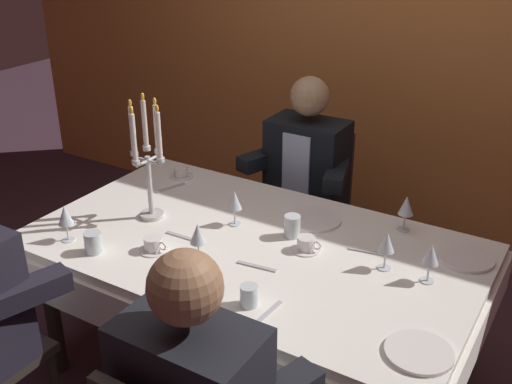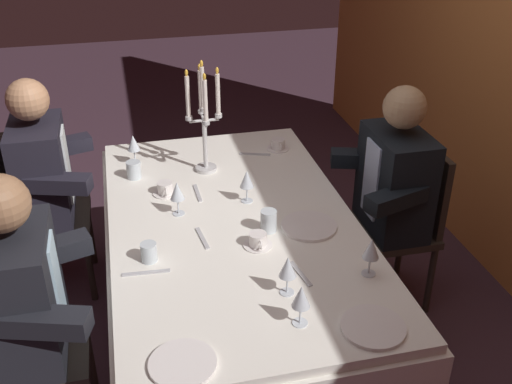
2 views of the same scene
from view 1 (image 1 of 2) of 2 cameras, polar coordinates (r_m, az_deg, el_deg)
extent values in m
plane|color=#3F2934|center=(3.08, -0.33, -16.69)|extent=(12.00, 12.00, 0.00)
cube|color=#CB7939|center=(3.87, 12.98, 14.08)|extent=(6.00, 0.12, 2.70)
cube|color=white|center=(2.65, -0.37, -5.04)|extent=(1.90, 1.10, 0.04)
cube|color=white|center=(2.71, -0.36, -7.05)|extent=(1.94, 1.14, 0.18)
cylinder|color=#2E2722|center=(3.06, -18.39, -10.19)|extent=(0.07, 0.07, 0.70)
cylinder|color=#2E2722|center=(3.57, -8.14, -3.66)|extent=(0.07, 0.07, 0.70)
cylinder|color=#2E2722|center=(2.95, 18.45, -11.62)|extent=(0.07, 0.07, 0.70)
cylinder|color=silver|center=(2.89, -9.60, -2.09)|extent=(0.11, 0.11, 0.02)
cylinder|color=silver|center=(2.82, -9.81, 0.62)|extent=(0.02, 0.02, 0.28)
cylinder|color=silver|center=(2.75, -10.09, 4.03)|extent=(0.04, 0.04, 0.02)
cylinder|color=white|center=(2.72, -10.27, 6.25)|extent=(0.02, 0.02, 0.21)
ellipsoid|color=yellow|center=(2.68, -10.46, 8.67)|extent=(0.02, 0.02, 0.03)
cylinder|color=silver|center=(2.75, -9.40, 2.72)|extent=(0.07, 0.01, 0.01)
cylinder|color=silver|center=(2.72, -8.82, 2.96)|extent=(0.04, 0.04, 0.02)
cylinder|color=white|center=(2.68, -8.98, 5.19)|extent=(0.02, 0.02, 0.21)
ellipsoid|color=yellow|center=(2.64, -9.16, 7.64)|extent=(0.02, 0.02, 0.03)
cylinder|color=silver|center=(2.80, -9.50, 3.13)|extent=(0.01, 0.07, 0.01)
cylinder|color=silver|center=(2.82, -9.04, 3.75)|extent=(0.04, 0.04, 0.02)
cylinder|color=white|center=(2.78, -9.20, 5.92)|extent=(0.02, 0.02, 0.21)
ellipsoid|color=yellow|center=(2.74, -9.37, 8.28)|extent=(0.02, 0.02, 0.03)
cylinder|color=silver|center=(2.80, -10.58, 3.02)|extent=(0.07, 0.01, 0.01)
cylinder|color=silver|center=(2.82, -11.19, 3.54)|extent=(0.04, 0.04, 0.02)
cylinder|color=white|center=(2.78, -11.38, 5.70)|extent=(0.02, 0.02, 0.21)
ellipsoid|color=yellow|center=(2.74, -11.59, 8.07)|extent=(0.02, 0.02, 0.03)
cylinder|color=silver|center=(2.75, -10.50, 2.62)|extent=(0.01, 0.08, 0.01)
cylinder|color=silver|center=(2.72, -11.05, 2.74)|extent=(0.04, 0.04, 0.02)
cylinder|color=white|center=(2.68, -11.24, 4.97)|extent=(0.02, 0.02, 0.21)
ellipsoid|color=yellow|center=(2.64, -11.46, 7.42)|extent=(0.02, 0.02, 0.03)
cylinder|color=white|center=(2.83, 5.40, -2.51)|extent=(0.25, 0.25, 0.01)
cylinder|color=white|center=(2.11, 14.85, -14.14)|extent=(0.22, 0.22, 0.01)
cylinder|color=white|center=(2.66, 18.83, -5.77)|extent=(0.23, 0.23, 0.01)
cylinder|color=silver|center=(2.52, 11.76, -6.88)|extent=(0.06, 0.06, 0.00)
cylinder|color=silver|center=(2.50, 11.83, -6.11)|extent=(0.01, 0.01, 0.07)
cone|color=silver|center=(2.46, 12.00, -4.51)|extent=(0.07, 0.07, 0.08)
cylinder|color=#E0D172|center=(2.47, 11.95, -5.01)|extent=(0.04, 0.04, 0.03)
cylinder|color=silver|center=(2.53, -5.30, -6.20)|extent=(0.06, 0.06, 0.00)
cylinder|color=silver|center=(2.51, -5.34, -5.43)|extent=(0.01, 0.01, 0.07)
cone|color=silver|center=(2.47, -5.41, -3.83)|extent=(0.07, 0.07, 0.08)
cylinder|color=#E0D172|center=(2.48, -5.39, -4.33)|extent=(0.04, 0.04, 0.03)
cylinder|color=silver|center=(2.79, -1.96, -2.96)|extent=(0.06, 0.06, 0.00)
cylinder|color=silver|center=(2.77, -1.97, -2.23)|extent=(0.01, 0.01, 0.07)
cone|color=silver|center=(2.73, -2.00, -0.75)|extent=(0.07, 0.07, 0.08)
cylinder|color=maroon|center=(2.74, -1.99, -1.21)|extent=(0.04, 0.04, 0.03)
cylinder|color=silver|center=(2.82, 13.48, -3.39)|extent=(0.06, 0.06, 0.00)
cylinder|color=silver|center=(2.80, 13.56, -2.68)|extent=(0.01, 0.01, 0.07)
cone|color=silver|center=(2.76, 13.73, -1.22)|extent=(0.07, 0.07, 0.08)
cylinder|color=silver|center=(2.48, 15.55, -7.91)|extent=(0.06, 0.06, 0.00)
cylinder|color=silver|center=(2.46, 15.66, -7.14)|extent=(0.01, 0.01, 0.07)
cone|color=silver|center=(2.42, 15.87, -5.53)|extent=(0.07, 0.07, 0.08)
cylinder|color=silver|center=(2.78, -16.94, -4.25)|extent=(0.06, 0.06, 0.00)
cylinder|color=silver|center=(2.76, -17.04, -3.53)|extent=(0.01, 0.01, 0.07)
cone|color=silver|center=(2.72, -17.25, -2.06)|extent=(0.07, 0.07, 0.08)
cylinder|color=#E0D172|center=(2.73, -17.18, -2.51)|extent=(0.04, 0.04, 0.03)
cylinder|color=silver|center=(2.64, -14.83, -4.54)|extent=(0.07, 0.07, 0.09)
cylinder|color=silver|center=(2.67, 3.37, -3.17)|extent=(0.07, 0.07, 0.10)
cylinder|color=silver|center=(2.24, -0.65, -9.56)|extent=(0.07, 0.07, 0.08)
cylinder|color=white|center=(3.28, -6.90, 1.45)|extent=(0.12, 0.12, 0.01)
cylinder|color=white|center=(3.27, -6.93, 1.93)|extent=(0.08, 0.08, 0.05)
torus|color=white|center=(3.24, -6.23, 1.80)|extent=(0.04, 0.01, 0.04)
cylinder|color=white|center=(2.62, -9.45, -5.30)|extent=(0.12, 0.12, 0.01)
cylinder|color=white|center=(2.60, -9.50, -4.72)|extent=(0.08, 0.08, 0.05)
torus|color=white|center=(2.57, -8.65, -4.97)|extent=(0.04, 0.01, 0.04)
cylinder|color=white|center=(2.59, 4.63, -5.30)|extent=(0.12, 0.12, 0.01)
cylinder|color=white|center=(2.58, 4.65, -4.72)|extent=(0.08, 0.08, 0.05)
torus|color=white|center=(2.56, 5.66, -4.95)|extent=(0.04, 0.01, 0.04)
cube|color=#B7B7BC|center=(2.61, 10.38, -5.46)|extent=(0.17, 0.05, 0.01)
cube|color=#B7B7BC|center=(2.21, 0.94, -11.27)|extent=(0.03, 0.19, 0.01)
cube|color=#B7B7BC|center=(2.47, 0.06, -6.89)|extent=(0.17, 0.04, 0.01)
cube|color=#B7B7BC|center=(2.70, -6.81, -4.12)|extent=(0.17, 0.02, 0.01)
cube|color=#B7B7BC|center=(3.16, -7.90, 0.39)|extent=(0.07, 0.17, 0.01)
cylinder|color=#2E2722|center=(3.06, -22.60, -14.28)|extent=(0.04, 0.04, 0.42)
cube|color=black|center=(2.43, -20.45, -8.65)|extent=(0.19, 0.34, 0.08)
cylinder|color=#2E2722|center=(3.59, 0.56, -5.74)|extent=(0.04, 0.04, 0.42)
cylinder|color=#2E2722|center=(3.45, 5.75, -7.31)|extent=(0.04, 0.04, 0.42)
cylinder|color=#2E2722|center=(3.86, 3.29, -3.38)|extent=(0.04, 0.04, 0.42)
cylinder|color=#2E2722|center=(3.73, 8.18, -4.73)|extent=(0.04, 0.04, 0.42)
cube|color=#2E2722|center=(3.54, 4.57, -2.03)|extent=(0.42, 0.42, 0.04)
cube|color=#2E2722|center=(3.60, 6.08, 2.57)|extent=(0.38, 0.04, 0.44)
cube|color=black|center=(3.42, 4.74, 2.30)|extent=(0.42, 0.26, 0.54)
cube|color=#B2C9ED|center=(3.30, 3.69, 2.00)|extent=(0.16, 0.01, 0.40)
sphere|color=tan|center=(3.28, 4.99, 8.82)|extent=(0.21, 0.21, 0.21)
cube|color=black|center=(3.42, 0.71, 3.11)|extent=(0.19, 0.34, 0.08)
cube|color=black|center=(3.24, 7.43, 1.56)|extent=(0.19, 0.34, 0.08)
cube|color=silver|center=(1.97, -3.57, -15.96)|extent=(0.16, 0.01, 0.40)
sphere|color=#966A49|center=(1.66, -6.58, -8.75)|extent=(0.21, 0.21, 0.21)
cube|color=black|center=(2.05, -9.37, -14.03)|extent=(0.19, 0.34, 0.08)
camera|label=2|loc=(1.87, 70.37, 13.29)|focal=42.37mm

